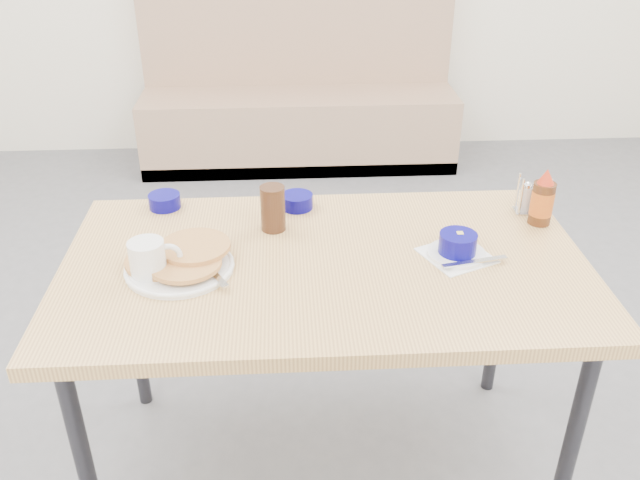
{
  "coord_description": "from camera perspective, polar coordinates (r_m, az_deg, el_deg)",
  "views": [
    {
      "loc": [
        -0.1,
        -1.29,
        1.7
      ],
      "look_at": [
        -0.01,
        0.25,
        0.82
      ],
      "focal_mm": 38.0,
      "sensor_mm": 36.0,
      "label": 1
    }
  ],
  "objects": [
    {
      "name": "amber_tumbler",
      "position": [
        1.93,
        -3.99,
        2.68
      ],
      "size": [
        0.08,
        0.08,
        0.13
      ],
      "primitive_type": "cylinder",
      "rotation": [
        0.0,
        0.0,
        0.18
      ],
      "color": "#392012",
      "rests_on": "dining_table"
    },
    {
      "name": "butter_bowl",
      "position": [
        2.07,
        -1.95,
        3.28
      ],
      "size": [
        0.1,
        0.1,
        0.04
      ],
      "rotation": [
        0.0,
        0.0,
        0.41
      ],
      "color": "#07046B",
      "rests_on": "dining_table"
    },
    {
      "name": "booth_bench",
      "position": [
        4.29,
        -1.81,
        11.3
      ],
      "size": [
        1.9,
        0.56,
        1.22
      ],
      "color": "#A47F64",
      "rests_on": "ground"
    },
    {
      "name": "condiment_caddy",
      "position": [
        2.13,
        17.44,
        3.29
      ],
      "size": [
        0.1,
        0.06,
        0.12
      ],
      "rotation": [
        0.0,
        0.0,
        -0.06
      ],
      "color": "silver",
      "rests_on": "dining_table"
    },
    {
      "name": "pancake_plate",
      "position": [
        1.8,
        -11.69,
        -1.81
      ],
      "size": [
        0.28,
        0.28,
        0.05
      ],
      "rotation": [
        0.0,
        0.0,
        0.18
      ],
      "color": "white",
      "rests_on": "dining_table"
    },
    {
      "name": "creamer_bowl",
      "position": [
        2.12,
        -12.96,
        3.21
      ],
      "size": [
        0.1,
        0.1,
        0.04
      ],
      "rotation": [
        0.0,
        0.0,
        -0.06
      ],
      "color": "#07046B",
      "rests_on": "dining_table"
    },
    {
      "name": "coffee_mug",
      "position": [
        1.76,
        -14.17,
        -1.6
      ],
      "size": [
        0.13,
        0.09,
        0.1
      ],
      "rotation": [
        0.0,
        0.0,
        0.23
      ],
      "color": "white",
      "rests_on": "dining_table"
    },
    {
      "name": "dining_table",
      "position": [
        1.84,
        0.43,
        -3.36
      ],
      "size": [
        1.4,
        0.8,
        0.76
      ],
      "color": "#DCB165",
      "rests_on": "ground"
    },
    {
      "name": "grits_setting",
      "position": [
        1.85,
        11.51,
        -0.56
      ],
      "size": [
        0.23,
        0.22,
        0.07
      ],
      "rotation": [
        0.0,
        0.0,
        0.42
      ],
      "color": "white",
      "rests_on": "dining_table"
    },
    {
      "name": "syrup_bottle",
      "position": [
        2.06,
        18.22,
        3.2
      ],
      "size": [
        0.07,
        0.07,
        0.17
      ],
      "rotation": [
        0.0,
        0.0,
        -0.11
      ],
      "color": "#47230F",
      "rests_on": "dining_table"
    }
  ]
}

